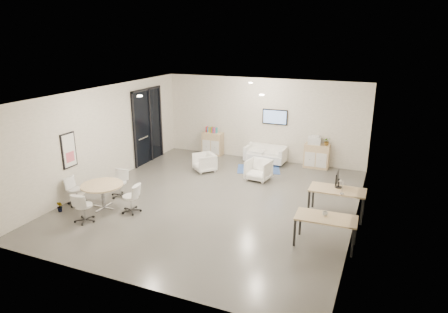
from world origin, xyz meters
The scene contains 21 objects.
room_shell centered at (0.00, 0.00, 1.60)m, with size 9.60×10.60×4.80m.
glass_door centered at (-3.95, 2.51, 1.50)m, with size 0.09×1.90×2.85m.
artwork centered at (-3.97, -1.60, 1.55)m, with size 0.05×0.54×1.04m.
wall_tv centered at (0.50, 4.46, 1.75)m, with size 0.98×0.06×0.58m.
ceiling_spots centered at (-0.20, 0.83, 3.18)m, with size 3.14×4.14×0.03m.
sideboard_left centered at (-2.03, 4.26, 0.47)m, with size 0.83×0.43×0.93m.
sideboard_right centered at (2.21, 4.25, 0.45)m, with size 0.91×0.44×0.91m.
books centered at (-2.07, 4.26, 1.04)m, with size 0.48×0.14×0.22m.
printer centered at (2.10, 4.26, 1.06)m, with size 0.48×0.42×0.32m.
loveseat centered at (0.29, 4.11, 0.31)m, with size 1.57×0.84×0.57m.
blue_rug centered at (0.30, 3.22, 0.01)m, with size 1.54×1.03×0.01m, color #33599C.
armchair_left centered at (-1.46, 2.27, 0.36)m, with size 0.70×0.66×0.72m, color white.
armchair_right centered at (0.63, 2.18, 0.39)m, with size 0.75×0.71×0.78m, color white.
desk_rear centered at (3.47, 0.34, 0.69)m, with size 1.49×0.76×0.77m.
desk_front centered at (3.46, -1.42, 0.66)m, with size 1.43×0.76×0.73m.
monitor centered at (3.43, 0.49, 1.01)m, with size 0.20×0.50×0.44m.
round_table centered at (-2.75, -1.75, 0.64)m, with size 1.19×1.19×0.72m.
meeting_chairs centered at (-2.75, -1.75, 0.41)m, with size 2.41×2.41×0.82m.
plant_cabinet centered at (2.55, 4.23, 1.03)m, with size 0.28×0.31×0.24m, color #3F7F3F.
plant_floor centered at (-3.70, -2.45, 0.07)m, with size 0.18×0.32×0.14m, color #3F7F3F.
cup centered at (3.42, -1.36, 0.80)m, with size 0.12×0.10×0.12m, color white.
Camera 1 is at (4.55, -10.12, 4.83)m, focal length 32.00 mm.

